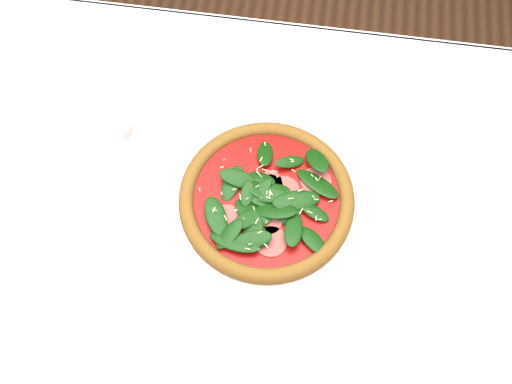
# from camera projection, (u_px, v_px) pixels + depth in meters

# --- Properties ---
(ground) EXTENTS (6.00, 6.00, 0.00)m
(ground) POSITION_uv_depth(u_px,v_px,m) (247.00, 310.00, 1.64)
(ground) COLOR brown
(ground) RESTS_ON ground
(dining_table) EXTENTS (1.21, 0.81, 0.75)m
(dining_table) POSITION_uv_depth(u_px,v_px,m) (242.00, 225.00, 1.05)
(dining_table) COLOR white
(dining_table) RESTS_ON ground
(plate) EXTENTS (0.34, 0.34, 0.01)m
(plate) POSITION_uv_depth(u_px,v_px,m) (266.00, 202.00, 0.96)
(plate) COLOR white
(plate) RESTS_ON dining_table
(pizza) EXTENTS (0.38, 0.38, 0.04)m
(pizza) POSITION_uv_depth(u_px,v_px,m) (267.00, 197.00, 0.94)
(pizza) COLOR #9F5F26
(pizza) RESTS_ON plate
(wine_glass) EXTENTS (0.08, 0.08, 0.19)m
(wine_glass) POSITION_uv_depth(u_px,v_px,m) (111.00, 125.00, 0.87)
(wine_glass) COLOR white
(wine_glass) RESTS_ON dining_table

